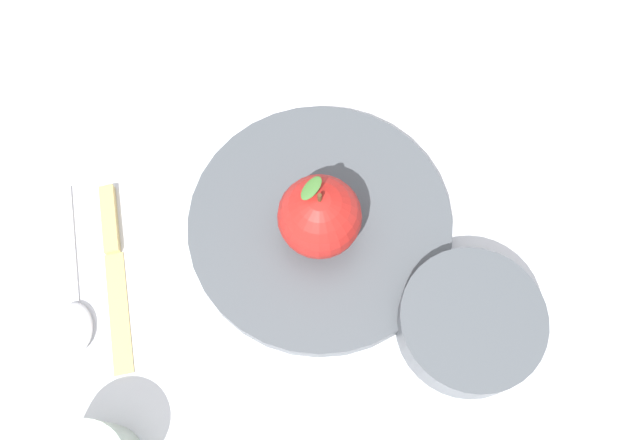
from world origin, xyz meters
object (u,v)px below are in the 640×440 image
apple (320,217)px  spoon (73,308)px  side_bowl (470,322)px  knife (113,258)px  dinner_plate (320,224)px

apple → spoon: (0.11, 0.21, -0.05)m
side_bowl → knife: side_bowl is taller
dinner_plate → side_bowl: 0.17m
dinner_plate → spoon: 0.24m
knife → side_bowl: bearing=-145.6°
apple → side_bowl: bearing=-167.6°
apple → knife: bearing=52.1°
side_bowl → dinner_plate: bearing=9.2°
knife → dinner_plate: bearing=-124.8°
dinner_plate → knife: 0.20m
side_bowl → knife: size_ratio=0.78×
side_bowl → spoon: (0.27, 0.25, -0.02)m
dinner_plate → knife: size_ratio=1.54×
dinner_plate → apple: apple is taller
spoon → apple: bearing=-117.0°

